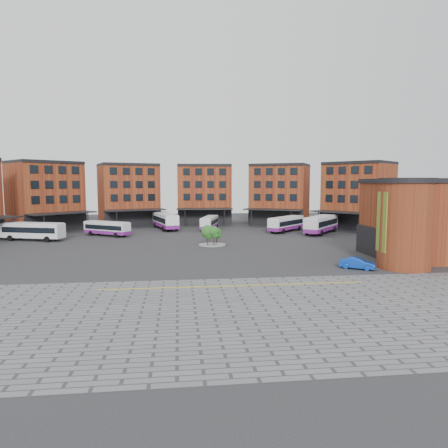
{
  "coord_description": "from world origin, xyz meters",
  "views": [
    {
      "loc": [
        -3.38,
        -51.72,
        10.0
      ],
      "look_at": [
        3.27,
        6.35,
        4.0
      ],
      "focal_mm": 32.0,
      "sensor_mm": 36.0,
      "label": 1
    }
  ],
  "objects": [
    {
      "name": "paving_zone",
      "position": [
        2.0,
        -22.0,
        0.01
      ],
      "size": [
        50.0,
        22.0,
        0.02
      ],
      "primitive_type": "cube",
      "color": "slate",
      "rests_on": "ground"
    },
    {
      "name": "yellow_line",
      "position": [
        2.0,
        -14.0,
        0.03
      ],
      "size": [
        26.0,
        0.15,
        0.02
      ],
      "primitive_type": "cube",
      "color": "gold",
      "rests_on": "paving_zone"
    },
    {
      "name": "blue_car",
      "position": [
        17.36,
        -7.88,
        0.66
      ],
      "size": [
        4.14,
        3.36,
        1.33
      ],
      "primitive_type": "imported",
      "rotation": [
        0.0,
        0.0,
        1.0
      ],
      "color": "#0D3CB5",
      "rests_on": "ground"
    },
    {
      "name": "tree_island",
      "position": [
        1.88,
        11.55,
        1.91
      ],
      "size": [
        4.4,
        4.4,
        3.31
      ],
      "color": "gray",
      "rests_on": "ground"
    },
    {
      "name": "ground",
      "position": [
        0.0,
        0.0,
        0.0
      ],
      "size": [
        160.0,
        160.0,
        0.0
      ],
      "primitive_type": "plane",
      "color": "#28282B",
      "rests_on": "ground"
    },
    {
      "name": "bus_e",
      "position": [
        18.74,
        28.26,
        1.68
      ],
      "size": [
        9.43,
        9.7,
        3.1
      ],
      "rotation": [
        0.0,
        0.0,
        -0.76
      ],
      "color": "white",
      "rests_on": "ground"
    },
    {
      "name": "bus_c",
      "position": [
        -6.27,
        35.52,
        1.88
      ],
      "size": [
        6.1,
        12.63,
        3.47
      ],
      "rotation": [
        0.0,
        0.0,
        0.28
      ],
      "color": "white",
      "rests_on": "ground"
    },
    {
      "name": "bus_d",
      "position": [
        3.23,
        33.45,
        1.53
      ],
      "size": [
        4.76,
        10.31,
        2.83
      ],
      "rotation": [
        0.0,
        0.0,
        -0.25
      ],
      "color": "silver",
      "rests_on": "ground"
    },
    {
      "name": "bus_a",
      "position": [
        -28.7,
        20.69,
        1.87
      ],
      "size": [
        11.37,
        5.78,
        3.15
      ],
      "rotation": [
        0.0,
        0.0,
        1.26
      ],
      "color": "silver",
      "rests_on": "ground"
    },
    {
      "name": "east_building",
      "position": [
        28.7,
        -3.06,
        5.29
      ],
      "size": [
        17.4,
        15.4,
        10.6
      ],
      "color": "brown",
      "rests_on": "ground"
    },
    {
      "name": "main_building",
      "position": [
        -4.77,
        38.25,
        7.23
      ],
      "size": [
        94.14,
        42.48,
        14.6
      ],
      "color": "brown",
      "rests_on": "ground"
    },
    {
      "name": "bus_b",
      "position": [
        -16.91,
        25.54,
        1.49
      ],
      "size": [
        9.42,
        7.26,
        2.76
      ],
      "rotation": [
        0.0,
        0.0,
        0.99
      ],
      "color": "silver",
      "rests_on": "ground"
    },
    {
      "name": "bus_f",
      "position": [
        24.86,
        24.43,
        1.91
      ],
      "size": [
        10.11,
        11.53,
        3.53
      ],
      "rotation": [
        0.0,
        0.0,
        -0.68
      ],
      "color": "silver",
      "rests_on": "ground"
    }
  ]
}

